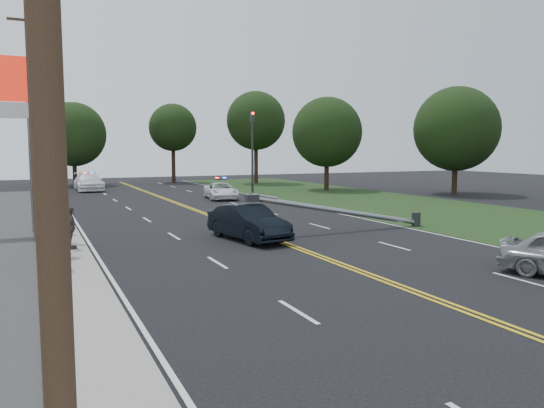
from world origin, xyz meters
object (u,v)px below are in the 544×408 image
utility_pole_far (31,133)px  bystander_c (61,230)px  utility_pole_mid (32,120)px  traffic_signal (252,145)px  emergency_b (89,182)px  utility_pole_near (43,3)px  bystander_a (59,240)px  bystander_b (61,236)px  fallen_streetlight (350,212)px  emergency_a (221,191)px  bystander_d (71,228)px  crashed_sedan (248,222)px

utility_pole_far → bystander_c: size_ratio=5.39×
utility_pole_mid → bystander_c: (0.70, -5.29, -4.04)m
traffic_signal → emergency_b: 15.72m
utility_pole_near → utility_pole_mid: 20.00m
bystander_a → bystander_b: bearing=14.0°
fallen_streetlight → utility_pole_mid: 14.58m
bystander_b → bystander_c: bearing=7.8°
traffic_signal → bystander_a: bearing=-123.7°
emergency_a → bystander_d: 21.20m
bystander_a → bystander_d: bearing=8.7°
emergency_a → emergency_b: bearing=131.1°
utility_pole_mid → bystander_b: bearing=-83.0°
utility_pole_near → bystander_d: utility_pole_near is taller
utility_pole_mid → emergency_a: size_ratio=2.20×
traffic_signal → fallen_streetlight: 22.62m
bystander_a → bystander_d: 3.53m
traffic_signal → bystander_b: 29.12m
bystander_a → bystander_c: size_ratio=0.99×
utility_pole_mid → bystander_a: utility_pole_mid is taller
traffic_signal → bystander_a: traffic_signal is taller
bystander_a → bystander_b: bystander_a is taller
bystander_a → bystander_b: size_ratio=1.18×
emergency_a → utility_pole_near: bearing=-103.6°
utility_pole_far → crashed_sedan: 27.79m
fallen_streetlight → utility_pole_far: size_ratio=0.94×
utility_pole_near → bystander_a: 13.27m
utility_pole_mid → utility_pole_far: (0.00, 22.00, 0.00)m
emergency_a → utility_pole_far: bearing=155.0°
crashed_sedan → emergency_a: size_ratio=1.00×
utility_pole_near → crashed_sedan: utility_pole_near is taller
bystander_c → emergency_b: bearing=11.1°
traffic_signal → bystander_c: traffic_signal is taller
traffic_signal → crashed_sedan: traffic_signal is taller
utility_pole_far → crashed_sedan: size_ratio=2.19×
traffic_signal → bystander_c: (-16.80, -23.29, -3.16)m
utility_pole_far → bystander_c: bearing=-88.5°
utility_pole_near → emergency_b: utility_pole_near is taller
emergency_b → fallen_streetlight: bearing=-75.0°
traffic_signal → fallen_streetlight: (-4.11, -22.00, -3.29)m
traffic_signal → emergency_a: 7.18m
fallen_streetlight → utility_pole_mid: utility_pole_mid is taller
emergency_a → crashed_sedan: bearing=-97.7°
traffic_signal → utility_pole_far: (-17.50, 4.00, 0.88)m
utility_pole_mid → crashed_sedan: (8.16, -4.21, -4.33)m
fallen_streetlight → emergency_b: bearing=106.1°
utility_pole_near → utility_pole_far: size_ratio=1.00×
fallen_streetlight → bystander_d: (-12.27, 0.11, 0.00)m
traffic_signal → utility_pole_mid: size_ratio=0.70×
utility_pole_mid → crashed_sedan: utility_pole_mid is taller
traffic_signal → emergency_b: bearing=146.9°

